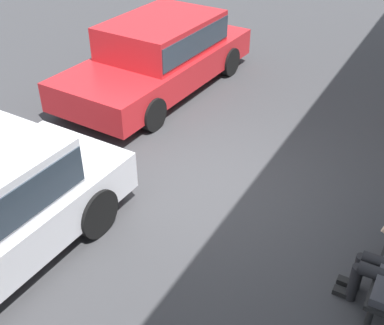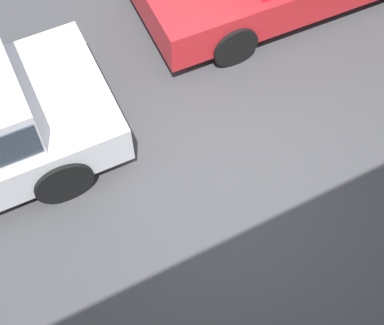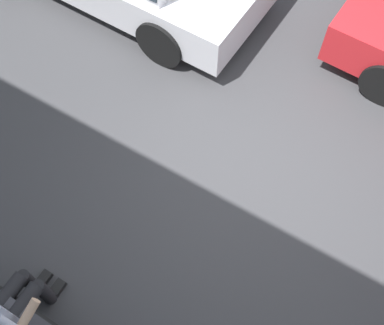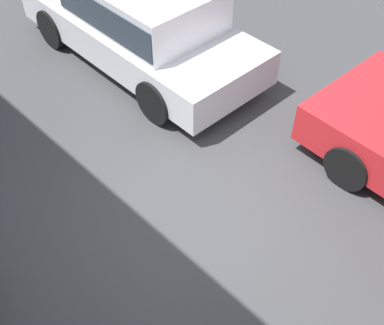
{
  "view_description": "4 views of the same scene",
  "coord_description": "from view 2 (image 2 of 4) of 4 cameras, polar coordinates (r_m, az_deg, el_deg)",
  "views": [
    {
      "loc": [
        5.19,
        2.6,
        4.38
      ],
      "look_at": [
        1.05,
        0.26,
        1.17
      ],
      "focal_mm": 45.0,
      "sensor_mm": 36.0,
      "label": 1
    },
    {
      "loc": [
        1.78,
        2.6,
        6.01
      ],
      "look_at": [
        0.47,
        0.05,
        1.19
      ],
      "focal_mm": 55.0,
      "sensor_mm": 36.0,
      "label": 2
    },
    {
      "loc": [
        -0.92,
        2.6,
        4.93
      ],
      "look_at": [
        0.22,
        0.71,
        0.93
      ],
      "focal_mm": 45.0,
      "sensor_mm": 36.0,
      "label": 3
    },
    {
      "loc": [
        -2.61,
        2.6,
        4.7
      ],
      "look_at": [
        -0.04,
        0.04,
        0.94
      ],
      "focal_mm": 45.0,
      "sensor_mm": 36.0,
      "label": 4
    }
  ],
  "objects": [
    {
      "name": "ground_plane",
      "position": [
        6.79,
        3.35,
        -3.21
      ],
      "size": [
        60.0,
        60.0,
        0.0
      ],
      "primitive_type": "plane",
      "color": "#38383A"
    }
  ]
}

